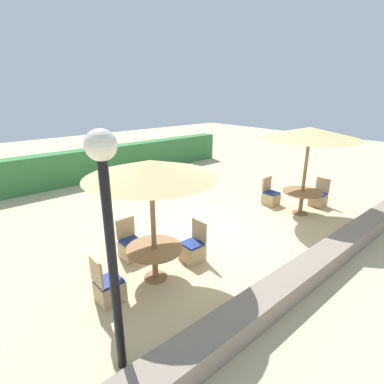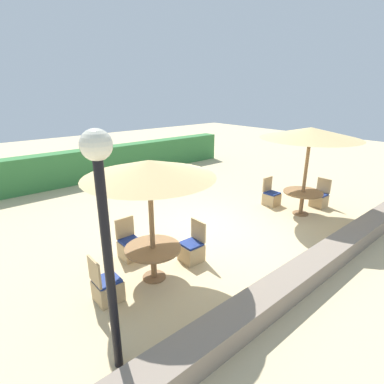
# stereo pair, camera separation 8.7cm
# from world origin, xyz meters

# --- Properties ---
(ground_plane) EXTENTS (40.00, 40.00, 0.00)m
(ground_plane) POSITION_xyz_m (0.00, 0.00, 0.00)
(ground_plane) COLOR #D1BA8C
(hedge_row) EXTENTS (13.00, 0.70, 1.34)m
(hedge_row) POSITION_xyz_m (0.00, 6.64, 0.67)
(hedge_row) COLOR #387A3D
(hedge_row) RESTS_ON ground_plane
(stone_border) EXTENTS (10.00, 0.56, 0.42)m
(stone_border) POSITION_xyz_m (0.00, -3.17, 0.21)
(stone_border) COLOR gray
(stone_border) RESTS_ON ground_plane
(lamp_post) EXTENTS (0.36, 0.36, 3.32)m
(lamp_post) POSITION_xyz_m (-4.00, -2.49, 2.35)
(lamp_post) COLOR black
(lamp_post) RESTS_ON ground_plane
(parasol_front_left) EXTENTS (2.49, 2.49, 2.50)m
(parasol_front_left) POSITION_xyz_m (-2.45, -1.06, 2.32)
(parasol_front_left) COLOR olive
(parasol_front_left) RESTS_ON ground_plane
(round_table_front_left) EXTENTS (1.14, 1.14, 0.71)m
(round_table_front_left) POSITION_xyz_m (-2.45, -1.06, 0.57)
(round_table_front_left) COLOR olive
(round_table_front_left) RESTS_ON ground_plane
(patio_chair_front_left_east) EXTENTS (0.46, 0.46, 0.93)m
(patio_chair_front_left_east) POSITION_xyz_m (-1.42, -1.06, 0.26)
(patio_chair_front_left_east) COLOR tan
(patio_chair_front_left_east) RESTS_ON ground_plane
(patio_chair_front_left_north) EXTENTS (0.46, 0.46, 0.93)m
(patio_chair_front_left_north) POSITION_xyz_m (-2.42, -0.03, 0.26)
(patio_chair_front_left_north) COLOR tan
(patio_chair_front_left_north) RESTS_ON ground_plane
(patio_chair_front_left_west) EXTENTS (0.46, 0.46, 0.93)m
(patio_chair_front_left_west) POSITION_xyz_m (-3.50, -1.10, 0.26)
(patio_chair_front_left_west) COLOR tan
(patio_chair_front_left_west) RESTS_ON ground_plane
(parasol_front_right) EXTENTS (2.87, 2.87, 2.68)m
(parasol_front_right) POSITION_xyz_m (2.92, -1.23, 2.51)
(parasol_front_right) COLOR olive
(parasol_front_right) RESTS_ON ground_plane
(round_table_front_right) EXTENTS (1.17, 1.17, 0.74)m
(round_table_front_right) POSITION_xyz_m (2.92, -1.23, 0.60)
(round_table_front_right) COLOR olive
(round_table_front_right) RESTS_ON ground_plane
(patio_chair_front_right_east) EXTENTS (0.46, 0.46, 0.93)m
(patio_chair_front_right_east) POSITION_xyz_m (3.98, -1.27, 0.26)
(patio_chair_front_right_east) COLOR tan
(patio_chair_front_right_east) RESTS_ON ground_plane
(patio_chair_front_right_north) EXTENTS (0.46, 0.46, 0.93)m
(patio_chair_front_right_north) POSITION_xyz_m (2.87, -0.15, 0.26)
(patio_chair_front_right_north) COLOR tan
(patio_chair_front_right_north) RESTS_ON ground_plane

